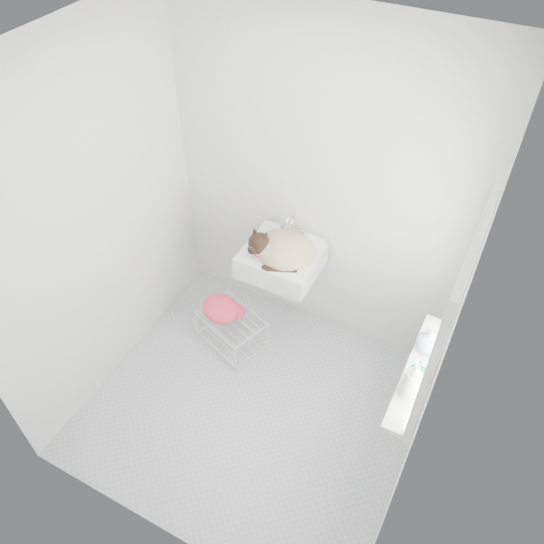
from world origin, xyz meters
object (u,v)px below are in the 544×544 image
at_px(wire_rack, 232,329).
at_px(bottle_a, 408,395).
at_px(cat, 282,250).
at_px(sink, 281,252).
at_px(bottle_b, 414,380).
at_px(bottle_c, 426,349).

bearing_deg(wire_rack, bottle_a, -17.06).
relative_size(cat, wire_rack, 1.02).
height_order(sink, bottle_b, sink).
bearing_deg(bottle_b, sink, 151.77).
distance_m(wire_rack, bottle_c, 1.59).
distance_m(cat, bottle_b, 1.29).
height_order(sink, bottle_c, sink).
bearing_deg(bottle_c, bottle_b, -90.00).
relative_size(bottle_a, bottle_c, 1.27).
distance_m(sink, bottle_a, 1.36).
height_order(wire_rack, bottle_a, bottle_a).
distance_m(sink, bottle_b, 1.31).
bearing_deg(bottle_b, wire_rack, 167.11).
relative_size(sink, wire_rack, 1.12).
relative_size(wire_rack, bottle_b, 2.90).
xyz_separation_m(bottle_a, bottle_b, (0.00, 0.11, 0.00)).
xyz_separation_m(cat, bottle_b, (1.14, -0.60, -0.04)).
bearing_deg(wire_rack, bottle_b, -12.89).
relative_size(sink, bottle_a, 2.25).
xyz_separation_m(wire_rack, bottle_b, (1.43, -0.33, 0.70)).
xyz_separation_m(sink, bottle_c, (1.15, -0.37, 0.00)).
xyz_separation_m(bottle_a, bottle_c, (0.00, 0.36, 0.00)).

